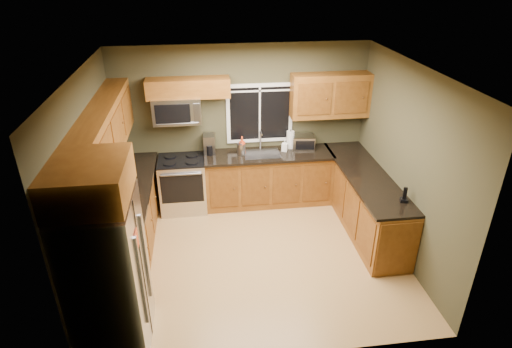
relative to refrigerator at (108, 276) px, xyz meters
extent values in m
plane|color=#AA814A|center=(1.74, 1.30, -0.90)|extent=(4.20, 4.20, 0.00)
plane|color=white|center=(1.74, 1.30, 1.80)|extent=(4.20, 4.20, 0.00)
plane|color=#3C3A25|center=(1.74, 3.10, 0.45)|extent=(4.20, 0.00, 4.20)
plane|color=#3C3A25|center=(1.74, -0.50, 0.45)|extent=(4.20, 0.00, 4.20)
plane|color=#3C3A25|center=(-0.36, 1.30, 0.45)|extent=(0.00, 3.60, 3.60)
plane|color=#3C3A25|center=(3.84, 1.30, 0.45)|extent=(0.00, 3.60, 3.60)
cube|color=white|center=(2.04, 3.09, 0.65)|extent=(1.12, 0.03, 1.02)
cube|color=black|center=(2.04, 3.08, 0.65)|extent=(1.00, 0.01, 0.90)
cube|color=white|center=(2.04, 3.07, 0.65)|extent=(0.03, 0.01, 0.90)
cube|color=white|center=(2.04, 3.07, 1.04)|extent=(1.00, 0.01, 0.03)
cube|color=brown|center=(-0.06, 1.78, -0.45)|extent=(0.60, 2.65, 0.90)
cube|color=black|center=(-0.04, 1.78, 0.02)|extent=(0.65, 2.65, 0.04)
cube|color=brown|center=(2.15, 2.80, -0.45)|extent=(2.17, 0.60, 0.90)
cube|color=black|center=(2.15, 2.78, 0.02)|extent=(2.17, 0.65, 0.04)
cube|color=brown|center=(3.54, 1.85, -0.45)|extent=(0.60, 2.50, 0.90)
cube|color=brown|center=(3.54, 0.59, -0.45)|extent=(0.56, 0.02, 0.82)
cube|color=black|center=(3.51, 1.85, 0.02)|extent=(0.65, 2.50, 0.04)
cube|color=brown|center=(-0.20, 1.78, 0.96)|extent=(0.33, 2.65, 0.72)
cube|color=brown|center=(0.89, 2.94, 1.17)|extent=(1.30, 0.33, 0.30)
cube|color=brown|center=(3.19, 2.94, 0.96)|extent=(1.30, 0.33, 0.72)
cube|color=brown|center=(0.00, 0.00, 1.13)|extent=(0.72, 0.90, 0.38)
cube|color=#B7B7BC|center=(0.00, 0.00, 0.00)|extent=(0.72, 0.90, 1.80)
cube|color=slate|center=(0.37, -0.20, 0.05)|extent=(0.03, 0.04, 1.10)
cube|color=slate|center=(0.37, 0.20, 0.05)|extent=(0.03, 0.04, 1.10)
cube|color=black|center=(0.36, 0.00, 0.00)|extent=(0.01, 0.02, 1.78)
cube|color=red|center=(0.37, -0.10, 0.50)|extent=(0.01, 0.14, 0.20)
cube|color=#B7B7BC|center=(0.69, 2.78, -0.45)|extent=(0.76, 0.65, 0.90)
cube|color=black|center=(0.69, 2.78, 0.00)|extent=(0.76, 0.64, 0.03)
cube|color=black|center=(0.69, 2.45, -0.35)|extent=(0.68, 0.02, 0.50)
cylinder|color=slate|center=(0.69, 2.43, -0.08)|extent=(0.64, 0.04, 0.04)
cylinder|color=black|center=(0.51, 2.64, 0.03)|extent=(0.20, 0.20, 0.01)
cylinder|color=black|center=(0.87, 2.64, 0.03)|extent=(0.20, 0.20, 0.01)
cylinder|color=black|center=(0.51, 2.92, 0.03)|extent=(0.20, 0.20, 0.01)
cylinder|color=black|center=(0.87, 2.92, 0.03)|extent=(0.20, 0.20, 0.01)
cube|color=#B7B7BC|center=(0.69, 2.91, 0.83)|extent=(0.76, 0.38, 0.42)
cube|color=black|center=(0.63, 2.72, 0.83)|extent=(0.54, 0.01, 0.30)
cube|color=slate|center=(1.00, 2.72, 0.83)|extent=(0.10, 0.01, 0.30)
cylinder|color=slate|center=(0.69, 2.70, 0.67)|extent=(0.66, 0.02, 0.02)
cube|color=slate|center=(2.04, 2.78, 0.03)|extent=(0.60, 0.42, 0.02)
cylinder|color=#B7B7BC|center=(2.04, 2.98, 0.21)|extent=(0.03, 0.03, 0.34)
cylinder|color=#B7B7BC|center=(2.04, 2.90, 0.37)|extent=(0.03, 0.18, 0.03)
cube|color=#B7B7BC|center=(2.77, 2.92, 0.16)|extent=(0.41, 0.32, 0.23)
cube|color=black|center=(2.77, 2.77, 0.16)|extent=(0.32, 0.05, 0.16)
cube|color=slate|center=(1.17, 2.95, 0.20)|extent=(0.20, 0.24, 0.32)
cylinder|color=black|center=(1.17, 2.86, 0.13)|extent=(0.12, 0.12, 0.17)
cylinder|color=#B7B7BC|center=(1.69, 2.78, 0.14)|extent=(0.18, 0.18, 0.20)
cone|color=black|center=(1.69, 2.78, 0.26)|extent=(0.12, 0.12, 0.06)
cylinder|color=white|center=(2.56, 2.98, 0.19)|extent=(0.17, 0.17, 0.30)
cylinder|color=slate|center=(2.56, 2.98, 0.35)|extent=(0.03, 0.03, 0.04)
imported|color=red|center=(1.71, 2.80, 0.20)|extent=(0.13, 0.13, 0.32)
imported|color=white|center=(2.44, 2.85, 0.14)|extent=(0.12, 0.13, 0.21)
cube|color=black|center=(3.72, 0.99, 0.06)|extent=(0.12, 0.12, 0.04)
cube|color=black|center=(3.72, 0.99, 0.17)|extent=(0.06, 0.04, 0.17)
camera|label=1|loc=(1.09, -3.69, 3.01)|focal=30.00mm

